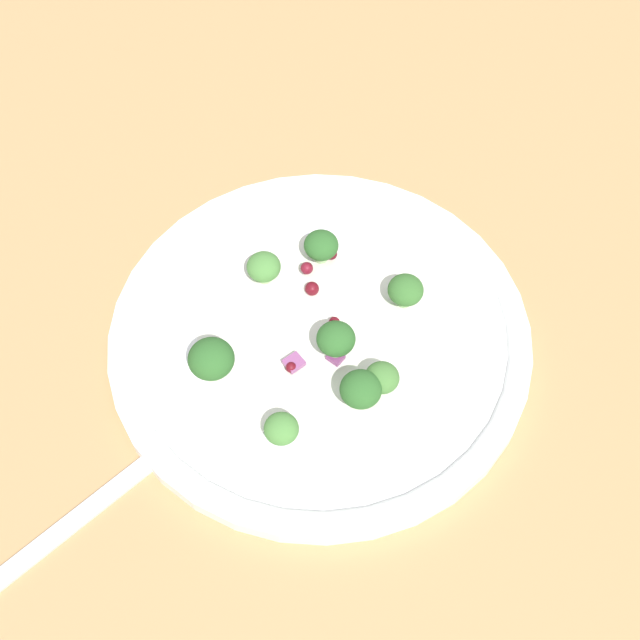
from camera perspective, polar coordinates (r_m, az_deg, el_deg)
ground_plane at (r=58.21cm, az=0.96°, el=-2.73°), size 180.00×180.00×2.00cm
plate at (r=57.08cm, az=0.00°, el=-1.00°), size 28.17×28.17×1.70cm
dressing_pool at (r=56.70cm, az=0.00°, el=-0.77°), size 16.34×16.34×0.20cm
broccoli_floret_0 at (r=53.91cm, az=1.31°, el=-1.30°), size 2.50×2.50×2.53cm
broccoli_floret_1 at (r=52.25cm, az=2.74°, el=-4.68°), size 2.61×2.61×2.64cm
broccoli_floret_2 at (r=56.90cm, az=5.73°, el=1.97°), size 2.40×2.40×2.43cm
broccoli_floret_3 at (r=57.94cm, az=-3.78°, el=3.53°), size 2.33×2.33×2.35cm
broccoli_floret_4 at (r=53.26cm, az=-7.27°, el=-2.63°), size 2.92×2.92×2.96cm
broccoli_floret_5 at (r=58.67cm, az=0.08°, el=4.98°), size 2.39×2.39×2.42cm
broccoli_floret_6 at (r=52.99cm, az=4.16°, el=-3.89°), size 2.18×2.18×2.21cm
broccoli_floret_7 at (r=51.86cm, az=-2.60°, el=-7.29°), size 2.15×2.15×2.17cm
cranberry_0 at (r=58.64cm, az=-0.89°, el=3.48°), size 0.87×0.87×0.87cm
cranberry_1 at (r=59.79cm, az=0.53°, el=4.43°), size 0.84×0.84×0.84cm
cranberry_2 at (r=54.65cm, az=-1.94°, el=-3.18°), size 0.72×0.72×0.72cm
cranberry_3 at (r=56.46cm, az=0.99°, el=-0.16°), size 0.77×0.77×0.77cm
cranberry_4 at (r=58.06cm, az=-0.54°, el=2.11°), size 0.97×0.97×0.97cm
onion_bit_0 at (r=59.49cm, az=-3.71°, el=3.43°), size 1.38×1.54×0.44cm
onion_bit_1 at (r=55.39cm, az=0.63°, el=-2.54°), size 1.31×1.33×0.41cm
onion_bit_2 at (r=54.84cm, az=-1.75°, el=-2.86°), size 1.57×1.58×0.36cm
fork at (r=54.21cm, az=-14.54°, el=-11.59°), size 13.65×15.14×0.50cm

